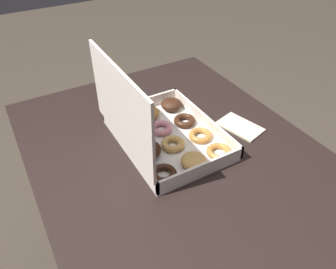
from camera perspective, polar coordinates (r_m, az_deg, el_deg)
dining_table at (r=1.05m, az=1.33°, el=-7.52°), size 1.03×0.80×0.73m
donut_box at (r=0.97m, az=-1.80°, el=0.88°), size 0.37×0.29×0.29m
coffee_mug at (r=1.20m, az=-9.32°, el=8.08°), size 0.08×0.08×0.08m
paper_napkin at (r=1.08m, az=12.54°, el=1.29°), size 0.16×0.12×0.01m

